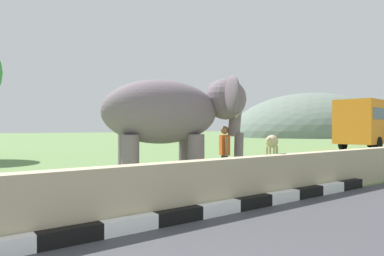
{
  "coord_description": "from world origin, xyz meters",
  "views": [
    {
      "loc": [
        -1.37,
        -0.9,
        1.61
      ],
      "look_at": [
        4.02,
        6.4,
        1.6
      ],
      "focal_mm": 32.43,
      "sensor_mm": 36.0,
      "label": 1
    }
  ],
  "objects_px": {
    "bus_orange": "(374,121)",
    "cow_near": "(272,142)",
    "person_handler": "(225,151)",
    "elephant": "(174,114)"
  },
  "relations": [
    {
      "from": "bus_orange",
      "to": "cow_near",
      "type": "bearing_deg",
      "value": -176.53
    },
    {
      "from": "person_handler",
      "to": "bus_orange",
      "type": "relative_size",
      "value": 0.18
    },
    {
      "from": "person_handler",
      "to": "bus_orange",
      "type": "xyz_separation_m",
      "value": [
        19.53,
        5.25,
        1.15
      ]
    },
    {
      "from": "elephant",
      "to": "person_handler",
      "type": "relative_size",
      "value": 2.46
    },
    {
      "from": "elephant",
      "to": "person_handler",
      "type": "xyz_separation_m",
      "value": [
        1.54,
        -0.32,
        -1.05
      ]
    },
    {
      "from": "person_handler",
      "to": "cow_near",
      "type": "bearing_deg",
      "value": 31.67
    },
    {
      "from": "elephant",
      "to": "bus_orange",
      "type": "xyz_separation_m",
      "value": [
        21.07,
        4.92,
        0.11
      ]
    },
    {
      "from": "bus_orange",
      "to": "cow_near",
      "type": "height_order",
      "value": "bus_orange"
    },
    {
      "from": "elephant",
      "to": "cow_near",
      "type": "relative_size",
      "value": 2.22
    },
    {
      "from": "bus_orange",
      "to": "elephant",
      "type": "bearing_deg",
      "value": -166.85
    }
  ]
}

